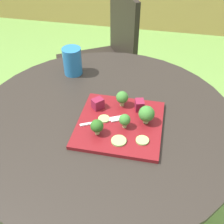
# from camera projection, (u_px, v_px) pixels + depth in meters

# --- Properties ---
(ground_plane) EXTENTS (12.00, 12.00, 0.00)m
(ground_plane) POSITION_uv_depth(u_px,v_px,m) (107.00, 218.00, 1.50)
(ground_plane) COLOR #669342
(patio_table) EXTENTS (0.98, 0.98, 0.73)m
(patio_table) POSITION_uv_depth(u_px,v_px,m) (106.00, 158.00, 1.18)
(patio_table) COLOR #28231E
(patio_table) RESTS_ON ground_plane
(patio_chair) EXTENTS (0.60, 0.60, 0.90)m
(patio_chair) POSITION_uv_depth(u_px,v_px,m) (107.00, 52.00, 1.83)
(patio_chair) COLOR black
(patio_chair) RESTS_ON ground_plane
(salad_plate) EXTENTS (0.30, 0.30, 0.01)m
(salad_plate) POSITION_uv_depth(u_px,v_px,m) (120.00, 124.00, 0.98)
(salad_plate) COLOR maroon
(salad_plate) RESTS_ON patio_table
(drinking_glass) EXTENTS (0.08, 0.08, 0.12)m
(drinking_glass) POSITION_uv_depth(u_px,v_px,m) (73.00, 62.00, 1.22)
(drinking_glass) COLOR #236BA8
(drinking_glass) RESTS_ON patio_table
(fork) EXTENTS (0.15, 0.08, 0.00)m
(fork) POSITION_uv_depth(u_px,v_px,m) (106.00, 121.00, 0.98)
(fork) COLOR silver
(fork) RESTS_ON salad_plate
(broccoli_floret_0) EXTENTS (0.04, 0.04, 0.05)m
(broccoli_floret_0) POSITION_uv_depth(u_px,v_px,m) (125.00, 120.00, 0.94)
(broccoli_floret_0) COLOR #99B770
(broccoli_floret_0) RESTS_ON salad_plate
(broccoli_floret_1) EXTENTS (0.05, 0.05, 0.06)m
(broccoli_floret_1) POSITION_uv_depth(u_px,v_px,m) (122.00, 98.00, 1.03)
(broccoli_floret_1) COLOR #99B770
(broccoli_floret_1) RESTS_ON salad_plate
(broccoli_floret_2) EXTENTS (0.04, 0.04, 0.06)m
(broccoli_floret_2) POSITION_uv_depth(u_px,v_px,m) (98.00, 126.00, 0.92)
(broccoli_floret_2) COLOR #99B770
(broccoli_floret_2) RESTS_ON salad_plate
(broccoli_floret_3) EXTENTS (0.06, 0.06, 0.07)m
(broccoli_floret_3) POSITION_uv_depth(u_px,v_px,m) (147.00, 114.00, 0.96)
(broccoli_floret_3) COLOR #99B770
(broccoli_floret_3) RESTS_ON salad_plate
(cucumber_slice_0) EXTENTS (0.04, 0.04, 0.01)m
(cucumber_slice_0) POSITION_uv_depth(u_px,v_px,m) (142.00, 140.00, 0.91)
(cucumber_slice_0) COLOR #8EB766
(cucumber_slice_0) RESTS_ON salad_plate
(cucumber_slice_1) EXTENTS (0.05, 0.05, 0.01)m
(cucumber_slice_1) POSITION_uv_depth(u_px,v_px,m) (119.00, 141.00, 0.91)
(cucumber_slice_1) COLOR #8EB766
(cucumber_slice_1) RESTS_ON salad_plate
(cucumber_slice_2) EXTENTS (0.04, 0.04, 0.01)m
(cucumber_slice_2) POSITION_uv_depth(u_px,v_px,m) (104.00, 119.00, 0.99)
(cucumber_slice_2) COLOR #8EB766
(cucumber_slice_2) RESTS_ON salad_plate
(beet_chunk_0) EXTENTS (0.04, 0.05, 0.04)m
(beet_chunk_0) POSITION_uv_depth(u_px,v_px,m) (140.00, 105.00, 1.02)
(beet_chunk_0) COLOR maroon
(beet_chunk_0) RESTS_ON salad_plate
(beet_chunk_1) EXTENTS (0.05, 0.05, 0.04)m
(beet_chunk_1) POSITION_uv_depth(u_px,v_px,m) (98.00, 104.00, 1.03)
(beet_chunk_1) COLOR maroon
(beet_chunk_1) RESTS_ON salad_plate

